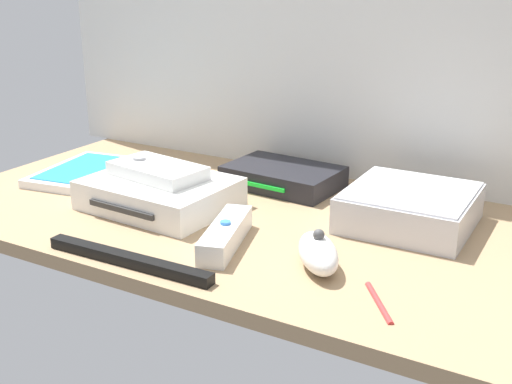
# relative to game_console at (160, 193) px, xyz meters

# --- Properties ---
(ground_plane) EXTENTS (1.00, 0.48, 0.02)m
(ground_plane) POSITION_rel_game_console_xyz_m (0.15, 0.03, -0.03)
(ground_plane) COLOR #9E7F5B
(ground_plane) RESTS_ON ground
(game_console) EXTENTS (0.22, 0.17, 0.04)m
(game_console) POSITION_rel_game_console_xyz_m (0.00, 0.00, 0.00)
(game_console) COLOR white
(game_console) RESTS_ON ground_plane
(mini_computer) EXTENTS (0.17, 0.17, 0.05)m
(mini_computer) POSITION_rel_game_console_xyz_m (0.35, 0.12, 0.00)
(mini_computer) COLOR silver
(mini_computer) RESTS_ON ground_plane
(game_case) EXTENTS (0.16, 0.21, 0.02)m
(game_case) POSITION_rel_game_console_xyz_m (-0.20, 0.06, -0.01)
(game_case) COLOR white
(game_case) RESTS_ON ground_plane
(network_router) EXTENTS (0.19, 0.13, 0.03)m
(network_router) POSITION_rel_game_console_xyz_m (0.11, 0.18, -0.00)
(network_router) COLOR black
(network_router) RESTS_ON ground_plane
(remote_wand) EXTENTS (0.08, 0.15, 0.03)m
(remote_wand) POSITION_rel_game_console_xyz_m (0.16, -0.07, -0.01)
(remote_wand) COLOR white
(remote_wand) RESTS_ON ground_plane
(remote_nunchuk) EXTENTS (0.10, 0.11, 0.05)m
(remote_nunchuk) POSITION_rel_game_console_xyz_m (0.30, -0.07, -0.00)
(remote_nunchuk) COLOR white
(remote_nunchuk) RESTS_ON ground_plane
(remote_classic_pad) EXTENTS (0.15, 0.10, 0.02)m
(remote_classic_pad) POSITION_rel_game_console_xyz_m (-0.01, 0.01, 0.03)
(remote_classic_pad) COLOR white
(remote_classic_pad) RESTS_ON game_console
(sensor_bar) EXTENTS (0.24, 0.02, 0.01)m
(sensor_bar) POSITION_rel_game_console_xyz_m (0.09, -0.18, -0.01)
(sensor_bar) COLOR black
(sensor_bar) RESTS_ON ground_plane
(stylus_pen) EXTENTS (0.06, 0.08, 0.01)m
(stylus_pen) POSITION_rel_game_console_xyz_m (0.39, -0.12, -0.02)
(stylus_pen) COLOR red
(stylus_pen) RESTS_ON ground_plane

